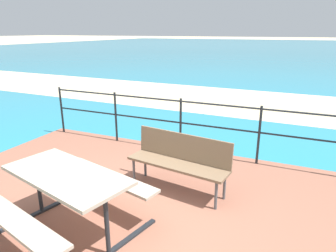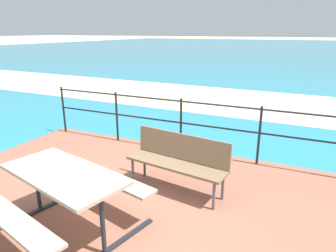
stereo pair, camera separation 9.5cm
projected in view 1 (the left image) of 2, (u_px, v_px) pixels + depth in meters
ground_plane at (112, 220)px, 3.91m from camera, size 240.00×240.00×0.00m
patio_paving at (112, 218)px, 3.90m from camera, size 6.40×5.20×0.06m
sea_water at (286, 49)px, 38.85m from camera, size 90.00×90.00×0.01m
beach_strip at (234, 101)px, 10.54m from camera, size 54.09×5.60×0.01m
picnic_table at (67, 187)px, 3.43m from camera, size 1.86×1.81×0.76m
park_bench at (180, 157)px, 4.43m from camera, size 1.57×0.62×0.84m
railing_fence at (181, 118)px, 5.80m from camera, size 5.94×0.04×1.06m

